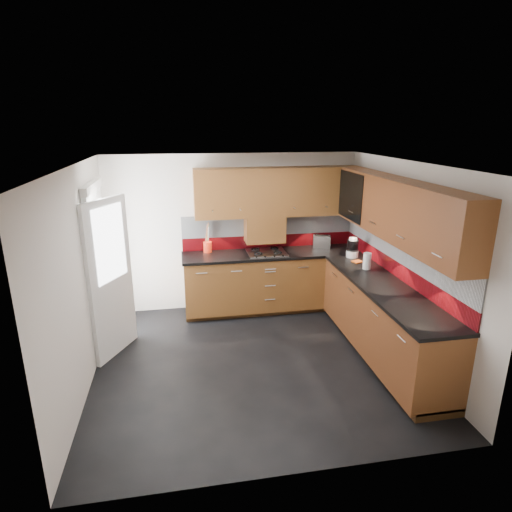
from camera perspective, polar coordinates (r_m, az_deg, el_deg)
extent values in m
cube|color=black|center=(5.45, -0.24, -14.02)|extent=(4.00, 3.80, 0.02)
cube|color=white|center=(4.67, -0.28, 12.74)|extent=(4.00, 3.80, 0.10)
cube|color=silver|center=(6.67, -3.00, 3.22)|extent=(4.00, 0.08, 2.64)
cube|color=silver|center=(3.29, 5.43, -12.36)|extent=(4.00, 0.08, 2.64)
cube|color=silver|center=(4.99, -22.80, -3.06)|extent=(0.08, 3.80, 2.64)
cube|color=silver|center=(5.58, 19.77, -0.63)|extent=(0.08, 3.80, 2.64)
cube|color=brown|center=(6.66, 2.19, -3.34)|extent=(2.70, 0.60, 0.95)
cube|color=#592C15|center=(5.60, 16.46, -8.22)|extent=(0.60, 2.60, 0.95)
cube|color=#402711|center=(6.85, 2.09, -6.58)|extent=(2.70, 0.54, 0.10)
cube|color=#402711|center=(5.80, 16.37, -11.99)|extent=(0.54, 2.60, 0.10)
cube|color=black|center=(6.50, 2.16, 0.30)|extent=(2.72, 0.62, 0.04)
cube|color=black|center=(5.41, 16.85, -4.06)|extent=(0.62, 2.60, 0.04)
cube|color=maroon|center=(6.75, 1.72, 2.00)|extent=(2.70, 0.02, 0.20)
cube|color=silver|center=(6.68, 1.74, 4.24)|extent=(2.70, 0.02, 0.34)
cube|color=maroon|center=(5.77, 18.20, -1.58)|extent=(0.02, 3.20, 0.20)
cube|color=silver|center=(5.69, 18.45, 1.00)|extent=(0.02, 3.20, 0.34)
cube|color=brown|center=(6.46, 2.94, 8.55)|extent=(2.50, 0.33, 0.72)
cube|color=#592C15|center=(5.36, 18.36, 5.88)|extent=(0.33, 2.87, 0.72)
cube|color=silver|center=(6.29, 1.94, 6.39)|extent=(1.80, 0.01, 0.16)
cube|color=silver|center=(5.29, 16.63, 3.56)|extent=(0.01, 2.00, 0.16)
cube|color=brown|center=(6.53, 1.15, 3.65)|extent=(0.60, 0.33, 0.40)
cube|color=black|center=(6.20, 12.45, 7.81)|extent=(0.01, 0.80, 0.66)
cube|color=#FFD18C|center=(6.33, 15.06, 7.80)|extent=(0.01, 0.76, 0.64)
cube|color=black|center=(6.27, 13.94, 7.99)|extent=(0.29, 0.76, 0.01)
cylinder|color=black|center=(6.03, 14.97, 8.52)|extent=(0.07, 0.07, 0.16)
cylinder|color=black|center=(6.16, 14.38, 8.74)|extent=(0.07, 0.07, 0.16)
cylinder|color=white|center=(6.30, 13.82, 8.96)|extent=(0.07, 0.07, 0.16)
cylinder|color=black|center=(6.44, 13.29, 9.16)|extent=(0.07, 0.07, 0.16)
cube|color=white|center=(5.87, -20.07, -1.66)|extent=(0.06, 0.95, 2.04)
cube|color=white|center=(5.52, -18.78, -2.94)|extent=(0.42, 0.73, 1.98)
cube|color=white|center=(5.38, -18.92, 1.58)|extent=(0.28, 0.50, 0.90)
cube|color=silver|center=(6.47, 1.41, 0.48)|extent=(0.58, 0.50, 0.02)
torus|color=black|center=(6.32, 0.30, 0.32)|extent=(0.13, 0.13, 0.02)
torus|color=black|center=(6.38, 2.94, 0.46)|extent=(0.13, 0.13, 0.02)
torus|color=black|center=(6.54, -0.09, 0.92)|extent=(0.13, 0.13, 0.02)
torus|color=black|center=(6.60, 2.47, 1.05)|extent=(0.13, 0.13, 0.02)
cube|color=black|center=(6.24, 1.85, -0.06)|extent=(0.44, 0.04, 0.02)
cylinder|color=red|center=(6.54, -6.47, 1.20)|extent=(0.13, 0.13, 0.16)
cylinder|color=#95573B|center=(6.51, -6.48, 2.91)|extent=(0.06, 0.03, 0.32)
cylinder|color=#95573B|center=(6.50, -6.41, 2.82)|extent=(0.05, 0.05, 0.30)
cylinder|color=#95573B|center=(6.50, -6.55, 3.01)|extent=(0.06, 0.01, 0.34)
cylinder|color=#95573B|center=(6.50, -6.35, 2.71)|extent=(0.03, 0.05, 0.28)
cylinder|color=#95573B|center=(6.50, -6.65, 2.86)|extent=(0.05, 0.04, 0.31)
cube|color=silver|center=(6.82, 8.74, 1.90)|extent=(0.30, 0.24, 0.19)
cube|color=black|center=(6.80, 8.78, 2.70)|extent=(0.20, 0.08, 0.01)
cube|color=black|center=(6.83, 8.67, 2.79)|extent=(0.20, 0.08, 0.01)
cylinder|color=white|center=(6.42, 12.69, 0.29)|extent=(0.18, 0.18, 0.10)
cylinder|color=black|center=(6.38, 12.76, 1.39)|extent=(0.17, 0.17, 0.16)
cylinder|color=white|center=(6.36, 12.82, 2.24)|extent=(0.12, 0.12, 0.04)
cylinder|color=white|center=(5.92, 14.59, -0.65)|extent=(0.14, 0.14, 0.22)
cube|color=#CE5516|center=(6.21, 13.38, -0.73)|extent=(0.17, 0.16, 0.01)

